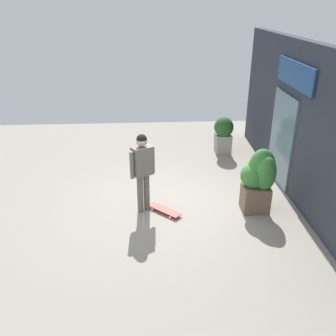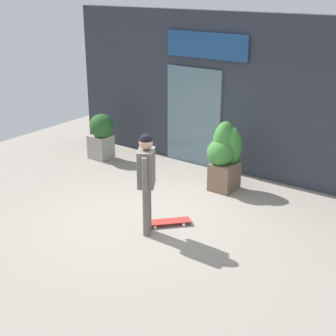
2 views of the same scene
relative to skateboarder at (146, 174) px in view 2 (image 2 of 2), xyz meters
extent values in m
plane|color=gray|center=(-0.24, 0.52, -1.08)|extent=(12.00, 12.00, 0.00)
cube|color=#2D333D|center=(-0.24, 3.50, 0.63)|extent=(8.63, 0.25, 3.42)
cube|color=slate|center=(-1.25, 3.36, 0.03)|extent=(1.41, 0.06, 2.22)
cube|color=navy|center=(-0.94, 3.34, 1.63)|extent=(1.98, 0.05, 0.54)
cylinder|color=#666056|center=(-0.04, 0.07, -0.64)|extent=(0.13, 0.13, 0.87)
cylinder|color=#666056|center=(0.04, -0.07, -0.64)|extent=(0.13, 0.13, 0.87)
cube|color=#6B665B|center=(0.00, 0.00, 0.10)|extent=(0.43, 0.48, 0.62)
cylinder|color=#6B665B|center=(-0.13, 0.21, 0.07)|extent=(0.09, 0.09, 0.59)
cylinder|color=#6B665B|center=(0.13, -0.21, 0.07)|extent=(0.09, 0.09, 0.59)
sphere|color=tan|center=(0.00, 0.00, 0.53)|extent=(0.22, 0.22, 0.22)
sphere|color=black|center=(0.00, 0.00, 0.57)|extent=(0.21, 0.21, 0.21)
cube|color=red|center=(0.12, 0.45, -1.01)|extent=(0.70, 0.72, 0.02)
cylinder|color=silver|center=(0.20, 0.71, -1.05)|extent=(0.06, 0.06, 0.05)
cylinder|color=silver|center=(0.38, 0.55, -1.05)|extent=(0.06, 0.06, 0.05)
cylinder|color=silver|center=(-0.14, 0.34, -1.05)|extent=(0.06, 0.06, 0.05)
cylinder|color=silver|center=(0.03, 0.18, -1.05)|extent=(0.06, 0.06, 0.05)
cube|color=brown|center=(0.12, 2.40, -0.79)|extent=(0.47, 0.56, 0.57)
ellipsoid|color=#387A33|center=(0.05, 2.33, -0.28)|extent=(0.55, 0.54, 0.54)
ellipsoid|color=#387A33|center=(0.17, 2.55, -0.18)|extent=(0.46, 0.45, 0.78)
ellipsoid|color=#387A33|center=(0.05, 2.50, -0.13)|extent=(0.44, 0.59, 0.90)
cube|color=gray|center=(-3.21, 2.36, -0.79)|extent=(0.49, 0.45, 0.56)
ellipsoid|color=#235123|center=(-3.14, 2.34, -0.27)|extent=(0.58, 0.56, 0.57)
ellipsoid|color=#235123|center=(-3.29, 2.39, -0.29)|extent=(0.43, 0.36, 0.52)
camera|label=1|loc=(6.89, 0.11, 3.12)|focal=39.19mm
camera|label=2|loc=(4.70, -5.99, 2.99)|focal=53.84mm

